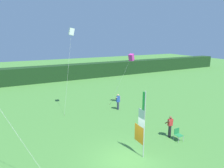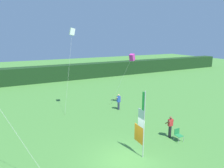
% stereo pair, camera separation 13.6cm
% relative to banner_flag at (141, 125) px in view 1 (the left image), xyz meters
% --- Properties ---
extents(ground_plane, '(120.00, 120.00, 0.00)m').
position_rel_banner_flag_xyz_m(ground_plane, '(-1.17, -0.17, -2.08)').
color(ground_plane, '#478438').
extents(distant_treeline, '(80.00, 2.40, 2.64)m').
position_rel_banner_flag_xyz_m(distant_treeline, '(-1.17, 25.44, -0.76)').
color(distant_treeline, '#193819').
rests_on(distant_treeline, ground).
extents(banner_flag, '(0.06, 1.03, 4.34)m').
position_rel_banner_flag_xyz_m(banner_flag, '(0.00, 0.00, 0.00)').
color(banner_flag, '#B7B7BC').
rests_on(banner_flag, ground).
extents(person_near_banner, '(0.55, 0.48, 1.68)m').
position_rel_banner_flag_xyz_m(person_near_banner, '(3.34, 0.94, -1.18)').
color(person_near_banner, black).
rests_on(person_near_banner, ground).
extents(person_mid_field, '(0.55, 0.48, 1.67)m').
position_rel_banner_flag_xyz_m(person_mid_field, '(2.77, 7.93, -1.19)').
color(person_mid_field, '#2D334C').
rests_on(person_mid_field, ground).
extents(folding_chair, '(0.51, 0.51, 0.89)m').
position_rel_banner_flag_xyz_m(folding_chair, '(3.53, 0.29, -1.57)').
color(folding_chair, '#BCBCC1').
rests_on(folding_chair, ground).
extents(kite_white_box_1, '(1.65, 1.15, 8.28)m').
position_rel_banner_flag_xyz_m(kite_white_box_1, '(-1.31, 9.83, 5.79)').
color(kite_white_box_1, brown).
rests_on(kite_white_box_1, ground).
extents(kite_magenta_box_2, '(2.16, 1.92, 5.75)m').
position_rel_banner_flag_xyz_m(kite_magenta_box_2, '(4.44, 8.17, 3.26)').
color(kite_magenta_box_2, brown).
rests_on(kite_magenta_box_2, ground).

